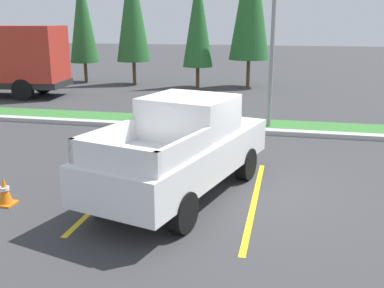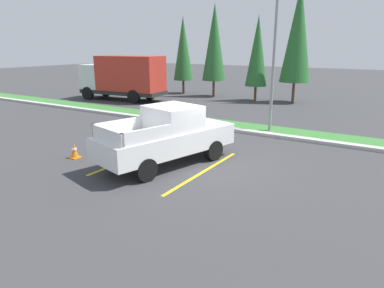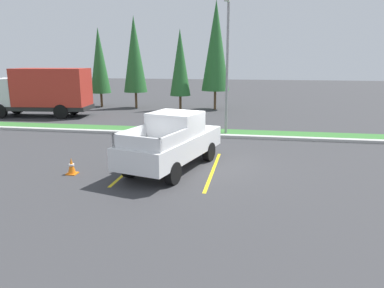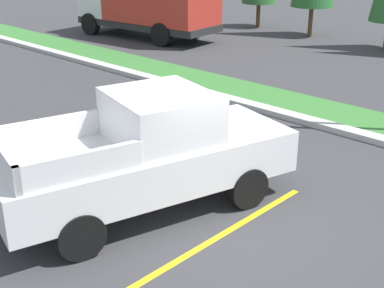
% 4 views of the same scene
% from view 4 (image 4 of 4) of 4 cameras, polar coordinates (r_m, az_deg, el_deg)
% --- Properties ---
extents(ground_plane, '(120.00, 120.00, 0.00)m').
position_cam_4_polar(ground_plane, '(9.58, 2.54, -6.92)').
color(ground_plane, '#38383A').
extents(parking_line_near, '(0.12, 4.80, 0.01)m').
position_cam_4_polar(parking_line_near, '(10.70, -10.32, -3.97)').
color(parking_line_near, yellow).
rests_on(parking_line_near, ground).
extents(parking_line_far, '(0.12, 4.80, 0.01)m').
position_cam_4_polar(parking_line_far, '(8.67, 2.22, -10.27)').
color(parking_line_far, yellow).
rests_on(parking_line_far, ground).
extents(curb_strip, '(56.00, 0.40, 0.15)m').
position_cam_4_polar(curb_strip, '(13.40, 16.81, 1.18)').
color(curb_strip, '#B2B2AD').
rests_on(curb_strip, ground).
extents(grass_median, '(56.00, 1.80, 0.06)m').
position_cam_4_polar(grass_median, '(14.35, 18.85, 2.13)').
color(grass_median, '#387533').
rests_on(grass_median, ground).
extents(pickup_truck_main, '(3.20, 5.53, 2.10)m').
position_cam_4_polar(pickup_truck_main, '(9.18, -4.67, -1.08)').
color(pickup_truck_main, black).
rests_on(pickup_truck_main, ground).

